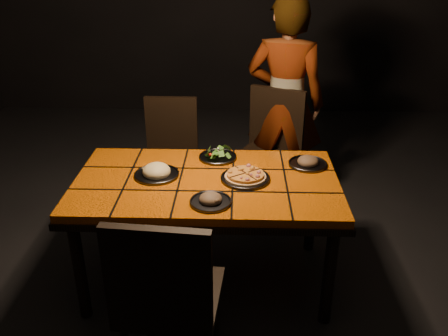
{
  "coord_description": "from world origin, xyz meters",
  "views": [
    {
      "loc": [
        0.19,
        -2.55,
        2.07
      ],
      "look_at": [
        0.11,
        0.02,
        0.82
      ],
      "focal_mm": 38.0,
      "sensor_mm": 36.0,
      "label": 1
    }
  ],
  "objects_px": {
    "chair_far_right": "(271,144)",
    "plate_pasta": "(157,172)",
    "dining_table": "(207,191)",
    "chair_far_left": "(171,148)",
    "plate_pizza": "(245,177)",
    "diner": "(285,104)",
    "chair_near": "(166,295)"
  },
  "relations": [
    {
      "from": "chair_near",
      "to": "plate_pasta",
      "type": "distance_m",
      "value": 0.93
    },
    {
      "from": "dining_table",
      "to": "plate_pizza",
      "type": "height_order",
      "value": "plate_pizza"
    },
    {
      "from": "dining_table",
      "to": "chair_far_right",
      "type": "bearing_deg",
      "value": 64.91
    },
    {
      "from": "chair_near",
      "to": "plate_pizza",
      "type": "xyz_separation_m",
      "value": [
        0.37,
        0.86,
        0.18
      ]
    },
    {
      "from": "chair_near",
      "to": "chair_far_left",
      "type": "height_order",
      "value": "chair_near"
    },
    {
      "from": "diner",
      "to": "plate_pizza",
      "type": "height_order",
      "value": "diner"
    },
    {
      "from": "chair_far_left",
      "to": "diner",
      "type": "relative_size",
      "value": 0.54
    },
    {
      "from": "chair_near",
      "to": "chair_far_right",
      "type": "xyz_separation_m",
      "value": [
        0.58,
        1.82,
        -0.01
      ]
    },
    {
      "from": "chair_near",
      "to": "chair_far_right",
      "type": "distance_m",
      "value": 1.91
    },
    {
      "from": "chair_near",
      "to": "plate_pizza",
      "type": "relative_size",
      "value": 2.94
    },
    {
      "from": "chair_far_left",
      "to": "plate_pizza",
      "type": "height_order",
      "value": "chair_far_left"
    },
    {
      "from": "dining_table",
      "to": "chair_far_left",
      "type": "distance_m",
      "value": 1.03
    },
    {
      "from": "plate_pasta",
      "to": "diner",
      "type": "bearing_deg",
      "value": 51.53
    },
    {
      "from": "chair_far_left",
      "to": "plate_pasta",
      "type": "relative_size",
      "value": 3.37
    },
    {
      "from": "dining_table",
      "to": "diner",
      "type": "xyz_separation_m",
      "value": [
        0.56,
        1.14,
        0.19
      ]
    },
    {
      "from": "chair_far_right",
      "to": "plate_pizza",
      "type": "distance_m",
      "value": 1.0
    },
    {
      "from": "diner",
      "to": "chair_far_left",
      "type": "bearing_deg",
      "value": 25.07
    },
    {
      "from": "chair_near",
      "to": "plate_pasta",
      "type": "bearing_deg",
      "value": -73.58
    },
    {
      "from": "diner",
      "to": "plate_pasta",
      "type": "relative_size",
      "value": 6.23
    },
    {
      "from": "plate_pasta",
      "to": "dining_table",
      "type": "bearing_deg",
      "value": -7.05
    },
    {
      "from": "plate_pizza",
      "to": "dining_table",
      "type": "bearing_deg",
      "value": -178.67
    },
    {
      "from": "chair_far_right",
      "to": "plate_pizza",
      "type": "height_order",
      "value": "chair_far_right"
    },
    {
      "from": "chair_far_right",
      "to": "plate_pasta",
      "type": "distance_m",
      "value": 1.21
    },
    {
      "from": "chair_far_left",
      "to": "plate_pizza",
      "type": "xyz_separation_m",
      "value": [
        0.59,
        -0.95,
        0.23
      ]
    },
    {
      "from": "chair_far_right",
      "to": "plate_pasta",
      "type": "height_order",
      "value": "chair_far_right"
    },
    {
      "from": "dining_table",
      "to": "chair_near",
      "type": "height_order",
      "value": "chair_near"
    },
    {
      "from": "plate_pizza",
      "to": "plate_pasta",
      "type": "distance_m",
      "value": 0.55
    },
    {
      "from": "chair_far_right",
      "to": "diner",
      "type": "xyz_separation_m",
      "value": [
        0.11,
        0.17,
        0.28
      ]
    },
    {
      "from": "diner",
      "to": "plate_pizza",
      "type": "distance_m",
      "value": 1.18
    },
    {
      "from": "diner",
      "to": "dining_table",
      "type": "bearing_deg",
      "value": 77.39
    },
    {
      "from": "diner",
      "to": "chair_far_right",
      "type": "bearing_deg",
      "value": 70.85
    },
    {
      "from": "chair_far_right",
      "to": "diner",
      "type": "bearing_deg",
      "value": 81.74
    }
  ]
}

